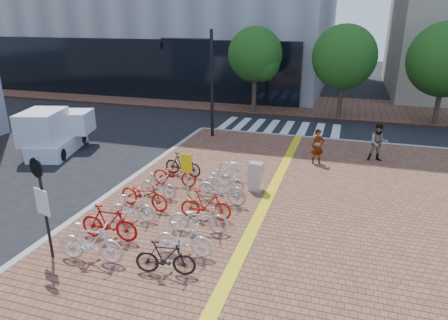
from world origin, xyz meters
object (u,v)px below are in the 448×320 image
(utility_box, at_px, (256,177))
(box_truck, at_px, (56,132))
(pedestrian_b, at_px, (378,143))
(yellow_sign, at_px, (186,167))
(bike_8, at_px, (184,239))
(bike_13, at_px, (240,168))
(bike_10, at_px, (206,205))
(bike_4, at_px, (158,186))
(bike_1, at_px, (109,223))
(bike_6, at_px, (183,164))
(pedestrian_a, at_px, (318,147))
(bike_7, at_px, (165,258))
(bike_9, at_px, (198,218))
(bike_0, at_px, (90,243))
(notice_sign, at_px, (42,196))
(traffic_light_pole, at_px, (188,63))
(bike_11, at_px, (221,189))
(bike_2, at_px, (132,208))
(bike_12, at_px, (224,181))
(bike_5, at_px, (174,174))
(bike_3, at_px, (144,194))

(utility_box, xyz_separation_m, box_truck, (-11.00, 2.03, 0.35))
(pedestrian_b, xyz_separation_m, yellow_sign, (-7.14, -6.36, 0.25))
(bike_8, relative_size, bike_13, 0.87)
(bike_10, xyz_separation_m, utility_box, (1.07, 2.85, 0.05))
(bike_4, bearing_deg, bike_1, -175.68)
(bike_6, relative_size, pedestrian_a, 1.04)
(bike_7, bearing_deg, bike_9, -11.13)
(bike_6, xyz_separation_m, bike_10, (2.30, -3.45, 0.01))
(bike_4, height_order, box_truck, box_truck)
(utility_box, xyz_separation_m, yellow_sign, (-2.43, -1.21, 0.57))
(bike_0, xyz_separation_m, bike_9, (2.28, 2.40, -0.08))
(bike_1, distance_m, pedestrian_a, 10.41)
(pedestrian_b, distance_m, notice_sign, 14.75)
(bike_13, xyz_separation_m, traffic_light_pole, (-4.65, 5.98, 3.55))
(bike_8, height_order, bike_11, bike_11)
(bike_2, relative_size, bike_10, 0.91)
(bike_9, xyz_separation_m, utility_box, (0.99, 3.73, 0.08))
(bike_1, bearing_deg, bike_8, -95.34)
(bike_1, bearing_deg, bike_0, -173.73)
(bike_12, distance_m, utility_box, 1.28)
(bike_6, bearing_deg, bike_9, -144.78)
(bike_7, distance_m, bike_8, 0.97)
(bike_9, xyz_separation_m, box_truck, (-10.01, 5.77, 0.43))
(bike_7, distance_m, yellow_sign, 5.11)
(bike_5, height_order, bike_13, bike_13)
(bike_5, bearing_deg, yellow_sign, -131.93)
(bike_2, height_order, box_truck, box_truck)
(utility_box, bearing_deg, traffic_light_pole, 129.07)
(yellow_sign, bearing_deg, utility_box, 26.39)
(bike_7, xyz_separation_m, pedestrian_b, (5.74, 11.23, 0.41))
(bike_8, relative_size, pedestrian_b, 0.97)
(bike_11, height_order, bike_12, bike_11)
(bike_3, relative_size, bike_4, 1.27)
(pedestrian_a, bearing_deg, bike_6, -171.15)
(bike_1, height_order, bike_5, bike_1)
(bike_1, height_order, bike_11, bike_11)
(utility_box, bearing_deg, bike_8, -100.18)
(bike_8, xyz_separation_m, bike_10, (-0.15, 2.25, 0.00))
(bike_2, distance_m, pedestrian_a, 9.33)
(bike_6, height_order, bike_7, bike_6)
(traffic_light_pole, bearing_deg, bike_0, -80.07)
(bike_2, xyz_separation_m, bike_13, (2.46, 4.58, 0.05))
(bike_10, bearing_deg, bike_2, 104.58)
(bike_8, xyz_separation_m, traffic_light_pole, (-4.62, 11.93, 3.55))
(bike_10, distance_m, notice_sign, 5.07)
(bike_3, bearing_deg, bike_1, -170.88)
(bike_3, distance_m, bike_12, 3.14)
(bike_5, bearing_deg, bike_9, -146.31)
(bike_10, distance_m, bike_11, 1.33)
(bike_1, xyz_separation_m, bike_8, (2.53, -0.14, -0.04))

